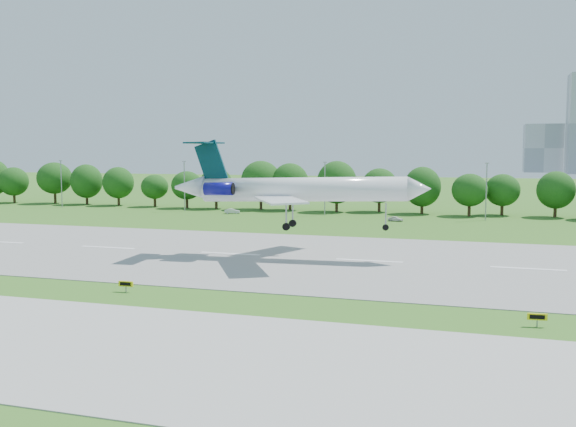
# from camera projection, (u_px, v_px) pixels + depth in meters

# --- Properties ---
(ground) EXTENTS (600.00, 600.00, 0.00)m
(ground) POSITION_uv_depth(u_px,v_px,m) (325.00, 304.00, 61.95)
(ground) COLOR #336119
(ground) RESTS_ON ground
(runway) EXTENTS (400.00, 45.00, 0.08)m
(runway) POSITION_uv_depth(u_px,v_px,m) (369.00, 261.00, 85.74)
(runway) COLOR gray
(runway) RESTS_ON ground
(taxiway) EXTENTS (400.00, 23.00, 0.08)m
(taxiway) POSITION_uv_depth(u_px,v_px,m) (264.00, 362.00, 44.81)
(taxiway) COLOR #ADADA8
(taxiway) RESTS_ON ground
(tree_line) EXTENTS (288.40, 8.40, 10.40)m
(tree_line) POSITION_uv_depth(u_px,v_px,m) (419.00, 187.00, 148.90)
(tree_line) COLOR #382314
(tree_line) RESTS_ON ground
(light_poles) EXTENTS (175.90, 0.25, 12.19)m
(light_poles) POSITION_uv_depth(u_px,v_px,m) (403.00, 189.00, 140.10)
(light_poles) COLOR gray
(light_poles) RESTS_ON ground
(airliner) EXTENTS (35.88, 26.11, 12.28)m
(airliner) POSITION_uv_depth(u_px,v_px,m) (290.00, 189.00, 87.85)
(airliner) COLOR white
(airliner) RESTS_ON ground
(taxi_sign_left) EXTENTS (1.65, 0.27, 1.16)m
(taxi_sign_left) POSITION_uv_depth(u_px,v_px,m) (126.00, 284.00, 67.10)
(taxi_sign_left) COLOR gray
(taxi_sign_left) RESTS_ON ground
(taxi_sign_centre) EXTENTS (1.64, 0.37, 1.14)m
(taxi_sign_centre) POSITION_uv_depth(u_px,v_px,m) (537.00, 317.00, 53.87)
(taxi_sign_centre) COLOR gray
(taxi_sign_centre) RESTS_ON ground
(service_vehicle_a) EXTENTS (3.75, 2.57, 1.17)m
(service_vehicle_a) POSITION_uv_depth(u_px,v_px,m) (232.00, 211.00, 149.82)
(service_vehicle_a) COLOR silver
(service_vehicle_a) RESTS_ON ground
(service_vehicle_b) EXTENTS (3.37, 1.92, 1.08)m
(service_vehicle_b) POSITION_uv_depth(u_px,v_px,m) (395.00, 219.00, 133.69)
(service_vehicle_b) COLOR silver
(service_vehicle_b) RESTS_ON ground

